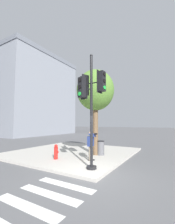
% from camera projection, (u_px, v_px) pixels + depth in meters
% --- Properties ---
extents(ground_plane, '(160.00, 160.00, 0.00)m').
position_uv_depth(ground_plane, '(91.00, 176.00, 6.09)').
color(ground_plane, '#5B5B5E').
extents(sidewalk_corner, '(8.00, 8.00, 0.13)m').
position_uv_depth(sidewalk_corner, '(73.00, 152.00, 10.88)').
color(sidewalk_corner, '#BCB7AD').
rests_on(sidewalk_corner, ground_plane).
extents(crosswalk_stripes, '(3.54, 2.31, 0.01)m').
position_uv_depth(crosswalk_stripes, '(27.00, 206.00, 3.88)').
color(crosswalk_stripes, silver).
rests_on(crosswalk_stripes, ground_plane).
extents(traffic_signal_pole, '(1.10, 1.43, 5.30)m').
position_uv_depth(traffic_signal_pole, '(90.00, 96.00, 6.87)').
color(traffic_signal_pole, black).
rests_on(traffic_signal_pole, sidewalk_corner).
extents(person_photographer, '(0.50, 0.53, 1.57)m').
position_uv_depth(person_photographer, '(91.00, 143.00, 8.26)').
color(person_photographer, black).
rests_on(person_photographer, sidewalk_corner).
extents(street_tree, '(2.49, 2.49, 5.61)m').
position_uv_depth(street_tree, '(95.00, 91.00, 9.99)').
color(street_tree, brown).
rests_on(street_tree, sidewalk_corner).
extents(fire_hydrant, '(0.22, 0.28, 0.83)m').
position_uv_depth(fire_hydrant, '(56.00, 152.00, 8.53)').
color(fire_hydrant, red).
rests_on(fire_hydrant, sidewalk_corner).
extents(trash_bin, '(0.48, 0.48, 0.90)m').
position_uv_depth(trash_bin, '(101.00, 148.00, 9.67)').
color(trash_bin, '#5B5B60').
rests_on(trash_bin, sidewalk_corner).
extents(building_right, '(15.10, 12.44, 15.45)m').
position_uv_depth(building_right, '(30.00, 96.00, 30.86)').
color(building_right, gray).
rests_on(building_right, ground_plane).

